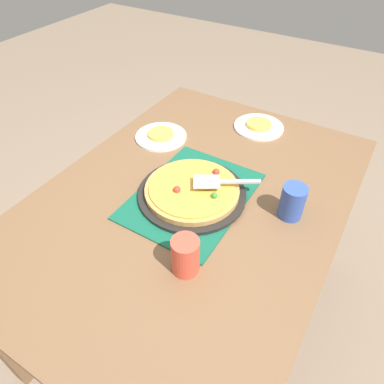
{
  "coord_description": "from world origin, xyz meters",
  "views": [
    {
      "loc": [
        -0.77,
        -0.47,
        1.6
      ],
      "look_at": [
        0.0,
        0.0,
        0.77
      ],
      "focal_mm": 32.71,
      "sensor_mm": 36.0,
      "label": 1
    }
  ],
  "objects_px": {
    "plate_near_left": "(259,127)",
    "cup_near": "(292,202)",
    "served_slice_right": "(161,134)",
    "plate_far_right": "(161,137)",
    "served_slice_left": "(259,124)",
    "cup_far": "(185,256)",
    "pizza_pan": "(192,193)",
    "pizza": "(192,189)",
    "pizza_server": "(221,182)"
  },
  "relations": [
    {
      "from": "pizza_pan",
      "to": "cup_far",
      "type": "xyz_separation_m",
      "value": [
        -0.27,
        -0.14,
        0.05
      ]
    },
    {
      "from": "pizza",
      "to": "cup_near",
      "type": "relative_size",
      "value": 2.75
    },
    {
      "from": "pizza",
      "to": "pizza_pan",
      "type": "bearing_deg",
      "value": 132.12
    },
    {
      "from": "plate_near_left",
      "to": "served_slice_right",
      "type": "xyz_separation_m",
      "value": [
        -0.29,
        0.33,
        0.01
      ]
    },
    {
      "from": "plate_near_left",
      "to": "served_slice_left",
      "type": "bearing_deg",
      "value": -90.0
    },
    {
      "from": "pizza_pan",
      "to": "served_slice_right",
      "type": "bearing_deg",
      "value": 50.96
    },
    {
      "from": "plate_near_left",
      "to": "served_slice_right",
      "type": "distance_m",
      "value": 0.44
    },
    {
      "from": "plate_near_left",
      "to": "plate_far_right",
      "type": "distance_m",
      "value": 0.44
    },
    {
      "from": "served_slice_right",
      "to": "cup_near",
      "type": "bearing_deg",
      "value": -104.09
    },
    {
      "from": "plate_near_left",
      "to": "plate_far_right",
      "type": "height_order",
      "value": "same"
    },
    {
      "from": "plate_near_left",
      "to": "cup_near",
      "type": "xyz_separation_m",
      "value": [
        -0.45,
        -0.3,
        0.06
      ]
    },
    {
      "from": "pizza_server",
      "to": "pizza_pan",
      "type": "bearing_deg",
      "value": 121.27
    },
    {
      "from": "served_slice_right",
      "to": "cup_far",
      "type": "height_order",
      "value": "cup_far"
    },
    {
      "from": "served_slice_right",
      "to": "pizza_server",
      "type": "xyz_separation_m",
      "value": [
        -0.2,
        -0.39,
        0.05
      ]
    },
    {
      "from": "pizza",
      "to": "pizza_server",
      "type": "xyz_separation_m",
      "value": [
        0.05,
        -0.08,
        0.03
      ]
    },
    {
      "from": "cup_far",
      "to": "cup_near",
      "type": "bearing_deg",
      "value": -26.76
    },
    {
      "from": "cup_far",
      "to": "pizza_server",
      "type": "height_order",
      "value": "cup_far"
    },
    {
      "from": "pizza",
      "to": "served_slice_right",
      "type": "xyz_separation_m",
      "value": [
        0.25,
        0.31,
        -0.02
      ]
    },
    {
      "from": "pizza_pan",
      "to": "pizza",
      "type": "relative_size",
      "value": 1.15
    },
    {
      "from": "plate_far_right",
      "to": "plate_near_left",
      "type": "bearing_deg",
      "value": -48.7
    },
    {
      "from": "pizza",
      "to": "plate_far_right",
      "type": "distance_m",
      "value": 0.4
    },
    {
      "from": "plate_near_left",
      "to": "pizza_server",
      "type": "xyz_separation_m",
      "value": [
        -0.49,
        -0.06,
        0.06
      ]
    },
    {
      "from": "cup_near",
      "to": "pizza_server",
      "type": "height_order",
      "value": "cup_near"
    },
    {
      "from": "plate_near_left",
      "to": "pizza_server",
      "type": "distance_m",
      "value": 0.5
    },
    {
      "from": "plate_near_left",
      "to": "served_slice_left",
      "type": "distance_m",
      "value": 0.01
    },
    {
      "from": "plate_near_left",
      "to": "cup_near",
      "type": "relative_size",
      "value": 1.83
    },
    {
      "from": "pizza_pan",
      "to": "cup_far",
      "type": "distance_m",
      "value": 0.31
    },
    {
      "from": "served_slice_left",
      "to": "pizza_server",
      "type": "height_order",
      "value": "pizza_server"
    },
    {
      "from": "served_slice_right",
      "to": "pizza_server",
      "type": "distance_m",
      "value": 0.44
    },
    {
      "from": "cup_near",
      "to": "pizza_server",
      "type": "relative_size",
      "value": 0.55
    },
    {
      "from": "pizza",
      "to": "plate_far_right",
      "type": "xyz_separation_m",
      "value": [
        0.25,
        0.31,
        -0.03
      ]
    },
    {
      "from": "plate_far_right",
      "to": "cup_near",
      "type": "xyz_separation_m",
      "value": [
        -0.16,
        -0.63,
        0.06
      ]
    },
    {
      "from": "served_slice_left",
      "to": "cup_near",
      "type": "bearing_deg",
      "value": -146.08
    },
    {
      "from": "pizza_server",
      "to": "cup_near",
      "type": "bearing_deg",
      "value": -80.7
    },
    {
      "from": "plate_near_left",
      "to": "cup_far",
      "type": "height_order",
      "value": "cup_far"
    },
    {
      "from": "served_slice_right",
      "to": "cup_near",
      "type": "relative_size",
      "value": 0.92
    },
    {
      "from": "served_slice_right",
      "to": "served_slice_left",
      "type": "bearing_deg",
      "value": -48.7
    },
    {
      "from": "pizza_server",
      "to": "served_slice_left",
      "type": "bearing_deg",
      "value": 7.03
    },
    {
      "from": "pizza",
      "to": "served_slice_right",
      "type": "distance_m",
      "value": 0.4
    },
    {
      "from": "plate_near_left",
      "to": "served_slice_right",
      "type": "relative_size",
      "value": 2.0
    },
    {
      "from": "plate_far_right",
      "to": "served_slice_left",
      "type": "bearing_deg",
      "value": -48.7
    },
    {
      "from": "plate_near_left",
      "to": "cup_far",
      "type": "relative_size",
      "value": 1.83
    },
    {
      "from": "plate_near_left",
      "to": "pizza_server",
      "type": "relative_size",
      "value": 1.01
    },
    {
      "from": "served_slice_left",
      "to": "served_slice_right",
      "type": "height_order",
      "value": "same"
    },
    {
      "from": "pizza_pan",
      "to": "cup_near",
      "type": "distance_m",
      "value": 0.34
    },
    {
      "from": "cup_far",
      "to": "pizza_server",
      "type": "relative_size",
      "value": 0.55
    },
    {
      "from": "served_slice_right",
      "to": "cup_far",
      "type": "xyz_separation_m",
      "value": [
        -0.52,
        -0.45,
        0.04
      ]
    },
    {
      "from": "pizza",
      "to": "plate_near_left",
      "type": "distance_m",
      "value": 0.54
    },
    {
      "from": "plate_far_right",
      "to": "served_slice_left",
      "type": "distance_m",
      "value": 0.44
    },
    {
      "from": "served_slice_left",
      "to": "cup_near",
      "type": "relative_size",
      "value": 0.92
    }
  ]
}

